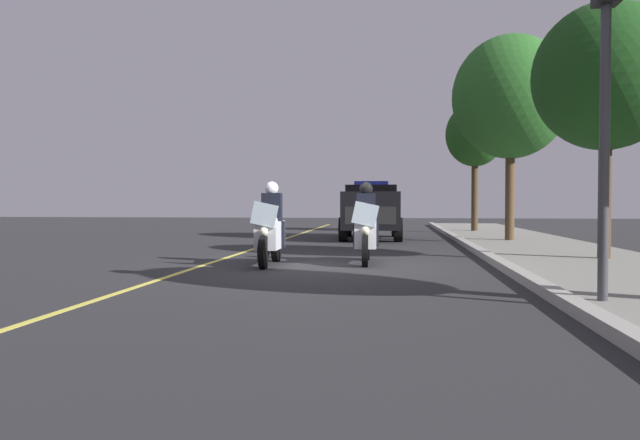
% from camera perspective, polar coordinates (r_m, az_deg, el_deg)
% --- Properties ---
extents(ground_plane, '(80.00, 80.00, 0.00)m').
position_cam_1_polar(ground_plane, '(12.39, -0.63, -4.31)').
color(ground_plane, '#28282B').
extents(curb_strip, '(48.00, 0.24, 0.15)m').
position_cam_1_polar(curb_strip, '(12.45, 16.63, -4.00)').
color(curb_strip, '#9E9B93').
rests_on(curb_strip, ground).
extents(sidewalk_strip, '(48.00, 3.60, 0.10)m').
position_cam_1_polar(sidewalk_strip, '(12.91, 24.99, -4.00)').
color(sidewalk_strip, gray).
rests_on(sidewalk_strip, ground).
extents(lane_stripe_center, '(48.00, 0.12, 0.01)m').
position_cam_1_polar(lane_stripe_center, '(12.88, -10.63, -4.09)').
color(lane_stripe_center, '#E0D14C').
rests_on(lane_stripe_center, ground).
extents(police_motorcycle_lead_left, '(2.14, 0.58, 1.72)m').
position_cam_1_polar(police_motorcycle_lead_left, '(12.58, -4.65, -1.03)').
color(police_motorcycle_lead_left, black).
rests_on(police_motorcycle_lead_left, ground).
extents(police_motorcycle_lead_right, '(2.14, 0.58, 1.72)m').
position_cam_1_polar(police_motorcycle_lead_right, '(12.96, 4.29, -0.95)').
color(police_motorcycle_lead_right, black).
rests_on(police_motorcycle_lead_right, ground).
extents(police_suv, '(4.96, 2.19, 2.05)m').
position_cam_1_polar(police_suv, '(21.73, 4.79, 1.04)').
color(police_suv, black).
rests_on(police_suv, ground).
extents(traffic_light, '(0.38, 0.28, 4.39)m').
position_cam_1_polar(traffic_light, '(8.30, 25.12, 15.51)').
color(traffic_light, '#38383D').
rests_on(traffic_light, sidewalk_strip).
extents(tree_mid_block, '(3.04, 3.04, 5.40)m').
position_cam_1_polar(tree_mid_block, '(14.55, 25.11, 11.96)').
color(tree_mid_block, '#42301E').
rests_on(tree_mid_block, sidewalk_strip).
extents(tree_far_back, '(3.66, 3.66, 6.48)m').
position_cam_1_polar(tree_far_back, '(20.64, 17.34, 10.85)').
color(tree_far_back, '#4C3823').
rests_on(tree_far_back, sidewalk_strip).
extents(tree_behind_suv, '(2.47, 2.47, 5.44)m').
position_cam_1_polar(tree_behind_suv, '(26.98, 14.25, 7.66)').
color(tree_behind_suv, '#42301E').
rests_on(tree_behind_suv, sidewalk_strip).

